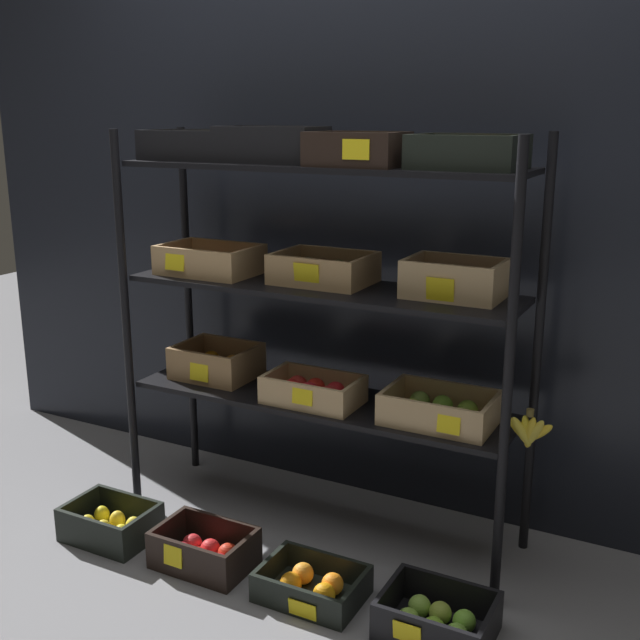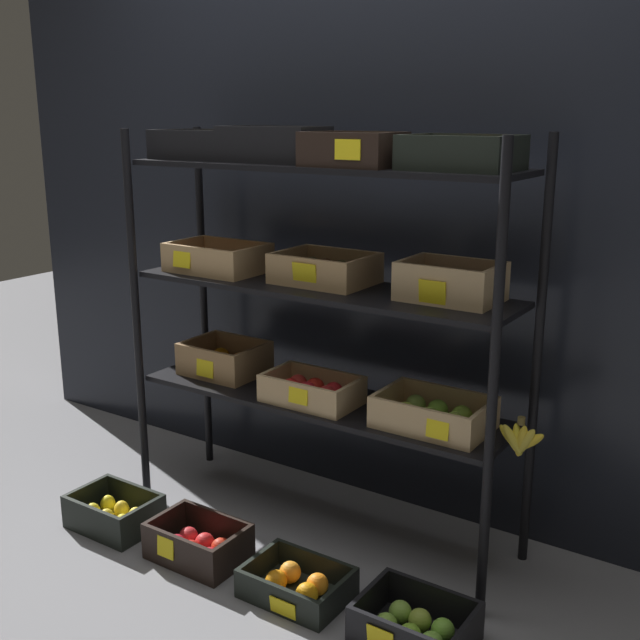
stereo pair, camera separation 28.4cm
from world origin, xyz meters
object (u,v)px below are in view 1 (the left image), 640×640
crate_ground_lemon (111,525)px  crate_ground_apple_green (437,621)px  crate_ground_orange (312,586)px  crate_ground_apple_red (204,552)px  display_rack (320,278)px

crate_ground_lemon → crate_ground_apple_green: crate_ground_lemon is taller
crate_ground_lemon → crate_ground_orange: 0.85m
crate_ground_apple_red → crate_ground_apple_green: (0.85, 0.02, -0.00)m
display_rack → crate_ground_apple_red: size_ratio=4.80×
crate_ground_orange → crate_ground_apple_green: bearing=1.3°
crate_ground_orange → crate_ground_apple_red: bearing=-178.5°
crate_ground_apple_red → crate_ground_apple_green: 0.85m
display_rack → crate_ground_lemon: 1.22m
crate_ground_lemon → crate_ground_orange: (0.85, 0.02, -0.01)m
crate_ground_lemon → crate_ground_orange: bearing=1.5°
display_rack → crate_ground_apple_red: (-0.23, -0.44, -0.93)m
display_rack → crate_ground_apple_red: bearing=-117.0°
crate_ground_orange → display_rack: bearing=114.6°
display_rack → crate_ground_lemon: bearing=-144.9°
display_rack → crate_ground_orange: 1.05m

